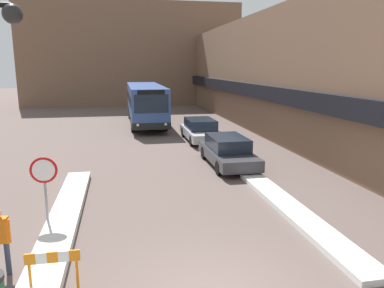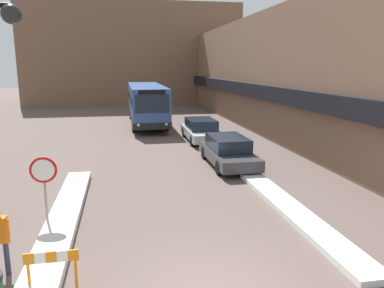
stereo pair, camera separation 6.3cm
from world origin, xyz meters
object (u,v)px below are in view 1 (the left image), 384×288
object	(u,v)px
stop_sign	(44,178)
construction_barricade	(53,264)
city_bus	(145,103)
parked_car_front	(228,151)
parked_car_middle	(201,130)

from	to	relation	value
stop_sign	construction_barricade	distance (m)	3.56
city_bus	construction_barricade	xyz separation A→B (m)	(-3.54, -23.12, -1.08)
parked_car_front	parked_car_middle	world-z (taller)	parked_car_front
parked_car_front	construction_barricade	distance (m)	11.35
city_bus	stop_sign	xyz separation A→B (m)	(-4.26, -19.74, -0.18)
city_bus	parked_car_front	size ratio (longest dim) A/B	2.45
parked_car_front	construction_barricade	xyz separation A→B (m)	(-6.48, -9.31, -0.04)
city_bus	parked_car_front	distance (m)	14.15
parked_car_front	stop_sign	world-z (taller)	stop_sign
city_bus	parked_car_front	bearing A→B (deg)	-77.99
city_bus	parked_car_middle	xyz separation A→B (m)	(2.94, -7.66, -1.04)
parked_car_front	parked_car_middle	size ratio (longest dim) A/B	1.00
city_bus	parked_car_middle	distance (m)	8.27
city_bus	parked_car_front	xyz separation A→B (m)	(2.94, -13.80, -1.04)
construction_barricade	parked_car_middle	bearing A→B (deg)	67.25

